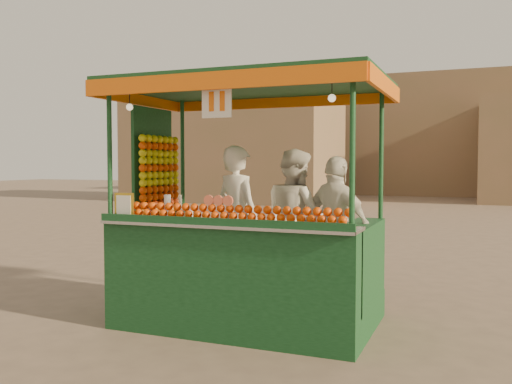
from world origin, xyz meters
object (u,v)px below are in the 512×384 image
at_px(vendor_middle, 295,219).
at_px(vendor_left, 238,218).
at_px(vendor_right, 336,225).
at_px(juice_cart, 240,246).

bearing_deg(vendor_middle, vendor_left, 72.45).
bearing_deg(vendor_left, vendor_right, -144.93).
bearing_deg(vendor_right, vendor_middle, 15.76).
relative_size(juice_cart, vendor_middle, 1.81).
xyz_separation_m(vendor_middle, vendor_right, (0.54, -0.11, -0.04)).
height_order(juice_cart, vendor_right, juice_cart).
height_order(vendor_left, vendor_right, vendor_left).
relative_size(vendor_middle, vendor_right, 1.05).
bearing_deg(vendor_middle, juice_cart, 95.60).
xyz_separation_m(juice_cart, vendor_left, (-0.15, 0.27, 0.29)).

